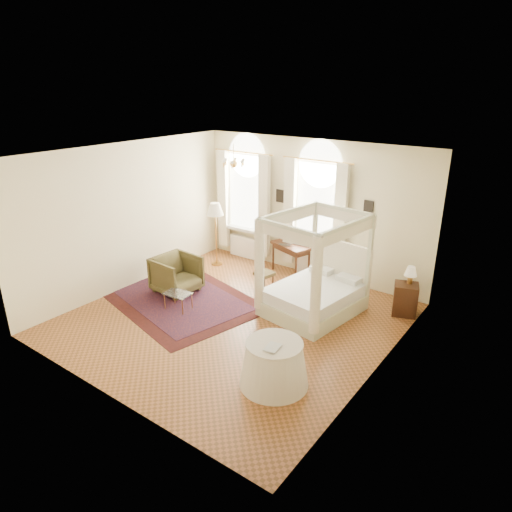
# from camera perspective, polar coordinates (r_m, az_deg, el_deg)

# --- Properties ---
(ground) EXTENTS (6.00, 6.00, 0.00)m
(ground) POSITION_cam_1_polar(r_m,az_deg,el_deg) (9.35, -2.81, -7.89)
(ground) COLOR brown
(ground) RESTS_ON ground
(room_walls) EXTENTS (6.00, 6.00, 6.00)m
(room_walls) POSITION_cam_1_polar(r_m,az_deg,el_deg) (8.56, -3.05, 3.78)
(room_walls) COLOR beige
(room_walls) RESTS_ON ground
(window_left) EXTENTS (1.62, 0.27, 3.29)m
(window_left) POSITION_cam_1_polar(r_m,az_deg,el_deg) (12.00, -1.40, 6.43)
(window_left) COLOR white
(window_left) RESTS_ON room_walls
(window_right) EXTENTS (1.62, 0.27, 3.29)m
(window_right) POSITION_cam_1_polar(r_m,az_deg,el_deg) (10.89, 7.43, 4.73)
(window_right) COLOR white
(window_right) RESTS_ON room_walls
(chandelier) EXTENTS (0.51, 0.45, 0.50)m
(chandelier) POSITION_cam_1_polar(r_m,az_deg,el_deg) (9.81, -2.81, 11.58)
(chandelier) COLOR gold
(chandelier) RESTS_ON room_walls
(wall_pictures) EXTENTS (2.54, 0.03, 0.39)m
(wall_pictures) POSITION_cam_1_polar(r_m,az_deg,el_deg) (10.92, 7.26, 6.97)
(wall_pictures) COLOR black
(wall_pictures) RESTS_ON room_walls
(canopy_bed) EXTENTS (1.83, 2.13, 2.08)m
(canopy_bed) POSITION_cam_1_polar(r_m,az_deg,el_deg) (9.47, 7.16, -4.40)
(canopy_bed) COLOR beige
(canopy_bed) RESTS_ON ground
(nightstand) EXTENTS (0.59, 0.56, 0.67)m
(nightstand) POSITION_cam_1_polar(r_m,az_deg,el_deg) (9.87, 18.14, -5.16)
(nightstand) COLOR #381B0F
(nightstand) RESTS_ON ground
(nightstand_lamp) EXTENTS (0.25, 0.25, 0.36)m
(nightstand_lamp) POSITION_cam_1_polar(r_m,az_deg,el_deg) (9.72, 18.80, -1.94)
(nightstand_lamp) COLOR gold
(nightstand_lamp) RESTS_ON nightstand
(writing_desk) EXTENTS (1.14, 0.83, 0.77)m
(writing_desk) POSITION_cam_1_polar(r_m,az_deg,el_deg) (11.27, 4.40, 0.95)
(writing_desk) COLOR #381B0F
(writing_desk) RESTS_ON ground
(laptop) EXTENTS (0.35, 0.29, 0.02)m
(laptop) POSITION_cam_1_polar(r_m,az_deg,el_deg) (11.17, 3.69, 1.46)
(laptop) COLOR black
(laptop) RESTS_ON writing_desk
(stool) EXTENTS (0.44, 0.44, 0.43)m
(stool) POSITION_cam_1_polar(r_m,az_deg,el_deg) (10.45, 1.04, -2.39)
(stool) COLOR #42361C
(stool) RESTS_ON ground
(armchair) EXTENTS (0.98, 0.96, 0.85)m
(armchair) POSITION_cam_1_polar(r_m,az_deg,el_deg) (10.47, -9.89, -2.28)
(armchair) COLOR #463D1E
(armchair) RESTS_ON ground
(coffee_table) EXTENTS (0.58, 0.43, 0.38)m
(coffee_table) POSITION_cam_1_polar(r_m,az_deg,el_deg) (9.70, -9.74, -4.79)
(coffee_table) COLOR silver
(coffee_table) RESTS_ON ground
(floor_lamp) EXTENTS (0.42, 0.42, 1.65)m
(floor_lamp) POSITION_cam_1_polar(r_m,az_deg,el_deg) (11.62, -5.12, 5.45)
(floor_lamp) COLOR gold
(floor_lamp) RESTS_ON ground
(oriental_rug) EXTENTS (4.00, 3.27, 0.01)m
(oriental_rug) POSITION_cam_1_polar(r_m,az_deg,el_deg) (10.27, -9.45, -5.32)
(oriental_rug) COLOR #3F130F
(oriental_rug) RESTS_ON ground
(side_table) EXTENTS (1.11, 1.11, 0.75)m
(side_table) POSITION_cam_1_polar(r_m,az_deg,el_deg) (7.35, 2.27, -13.32)
(side_table) COLOR white
(side_table) RESTS_ON ground
(book) EXTENTS (0.24, 0.30, 0.03)m
(book) POSITION_cam_1_polar(r_m,az_deg,el_deg) (7.04, 1.31, -11.16)
(book) COLOR black
(book) RESTS_ON side_table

